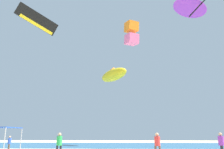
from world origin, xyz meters
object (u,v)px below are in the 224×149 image
person_near_tent (157,143)px  kite_inflatable_yellow (114,75)px  canopy_tent (0,129)px  kite_delta_purple (190,6)px  person_central (9,142)px  kite_box_orange (132,33)px  person_leftmost (221,142)px  person_rightmost (59,142)px  kite_parafoil_black (37,20)px

person_near_tent → kite_inflatable_yellow: kite_inflatable_yellow is taller
canopy_tent → kite_delta_purple: size_ratio=0.62×
person_central → kite_box_orange: bearing=49.2°
person_near_tent → person_leftmost: (5.34, 0.91, 0.01)m
person_central → kite_box_orange: size_ratio=0.56×
person_near_tent → person_rightmost: (-8.03, 0.41, 0.01)m
canopy_tent → kite_parafoil_black: kite_parafoil_black is taller
person_central → kite_inflatable_yellow: kite_inflatable_yellow is taller
person_central → kite_delta_purple: kite_delta_purple is taller
canopy_tent → person_near_tent: 13.43m
person_near_tent → kite_box_orange: kite_box_orange is taller
person_near_tent → kite_box_orange: (-1.62, 5.66, 12.13)m
person_rightmost → kite_inflatable_yellow: 22.18m
person_central → kite_inflatable_yellow: (10.90, 13.03, 10.86)m
canopy_tent → kite_box_orange: size_ratio=1.09×
canopy_tent → kite_inflatable_yellow: (8.99, 18.84, 9.56)m
person_leftmost → person_rightmost: person_leftmost is taller
canopy_tent → person_rightmost: size_ratio=1.62×
person_near_tent → kite_box_orange: size_ratio=0.67×
canopy_tent → person_near_tent: size_ratio=1.63×
person_near_tent → kite_box_orange: bearing=128.8°
kite_parafoil_black → kite_inflatable_yellow: size_ratio=0.52×
person_central → kite_box_orange: 18.39m
person_near_tent → kite_inflatable_yellow: (-4.37, 19.50, 10.69)m
kite_parafoil_black → person_leftmost: bearing=-36.6°
person_leftmost → kite_box_orange: (-6.96, 4.75, 12.12)m
kite_delta_purple → kite_inflatable_yellow: size_ratio=0.68×
person_leftmost → person_near_tent: bearing=-68.3°
person_near_tent → person_rightmost: bearing=-160.0°
canopy_tent → person_rightmost: bearing=-2.7°
person_rightmost → kite_box_orange: kite_box_orange is taller
person_rightmost → kite_delta_purple: bearing=-19.9°
person_central → person_leftmost: bearing=37.4°
kite_box_orange → kite_delta_purple: 10.02m
kite_delta_purple → kite_inflatable_yellow: kite_delta_purple is taller
person_rightmost → kite_delta_purple: 24.00m
person_near_tent → kite_inflatable_yellow: 22.67m
kite_delta_purple → person_near_tent: bearing=136.1°
person_central → kite_box_orange: kite_box_orange is taller
person_near_tent → kite_delta_purple: bearing=76.4°
canopy_tent → person_leftmost: (18.70, 0.24, -1.11)m
person_rightmost → kite_parafoil_black: bearing=119.1°
kite_box_orange → kite_delta_purple: bearing=171.1°
kite_parafoil_black → kite_inflatable_yellow: kite_parafoil_black is taller
kite_parafoil_black → canopy_tent: bearing=153.2°
person_rightmost → person_leftmost: bearing=-47.5°
kite_box_orange → person_leftmost: bearing=116.3°
person_central → kite_parafoil_black: kite_parafoil_black is taller
canopy_tent → kite_inflatable_yellow: kite_inflatable_yellow is taller
person_rightmost → kite_delta_purple: kite_delta_purple is taller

